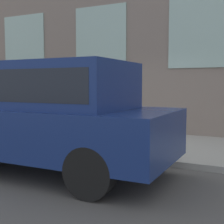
{
  "coord_description": "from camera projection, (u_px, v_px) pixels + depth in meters",
  "views": [
    {
      "loc": [
        -5.65,
        -3.19,
        1.56
      ],
      "look_at": [
        0.69,
        -0.08,
        0.93
      ],
      "focal_mm": 50.0,
      "sensor_mm": 36.0,
      "label": 1
    }
  ],
  "objects": [
    {
      "name": "ground_plane",
      "position": [
        94.0,
        158.0,
        6.59
      ],
      "size": [
        80.0,
        80.0,
        0.0
      ],
      "primitive_type": "plane",
      "color": "#514F4C"
    },
    {
      "name": "sidewalk",
      "position": [
        125.0,
        143.0,
        8.01
      ],
      "size": [
        3.2,
        60.0,
        0.12
      ],
      "color": "#9E9B93",
      "rests_on": "ground_plane"
    },
    {
      "name": "fire_hydrant",
      "position": [
        91.0,
        130.0,
        7.13
      ],
      "size": [
        0.37,
        0.47,
        0.76
      ],
      "color": "#2D7260",
      "rests_on": "sidewalk"
    },
    {
      "name": "person",
      "position": [
        133.0,
        114.0,
        7.07
      ],
      "size": [
        0.31,
        0.21,
        1.28
      ],
      "rotation": [
        0.0,
        0.0,
        2.97
      ],
      "color": "#726651",
      "rests_on": "sidewalk"
    },
    {
      "name": "parked_truck_navy_near",
      "position": [
        44.0,
        111.0,
        5.52
      ],
      "size": [
        1.91,
        4.72,
        1.93
      ],
      "color": "black",
      "rests_on": "ground_plane"
    }
  ]
}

